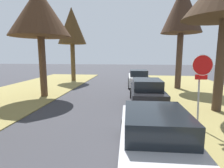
{
  "coord_description": "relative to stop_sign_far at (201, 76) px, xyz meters",
  "views": [
    {
      "loc": [
        1.6,
        3.73,
        3.0
      ],
      "look_at": [
        0.62,
        12.04,
        1.63
      ],
      "focal_mm": 28.72,
      "sensor_mm": 36.0,
      "label": 1
    }
  ],
  "objects": [
    {
      "name": "parked_sedan_silver",
      "position": [
        -2.05,
        -2.64,
        -1.46
      ],
      "size": [
        2.06,
        4.46,
        1.57
      ],
      "color": "#BCBCC1",
      "rests_on": "ground"
    },
    {
      "name": "stop_sign_far",
      "position": [
        0.0,
        0.0,
        0.0
      ],
      "size": [
        0.81,
        0.39,
        2.96
      ],
      "color": "#9EA0A5",
      "rests_on": "grass_verge_right"
    },
    {
      "name": "street_tree_left_far",
      "position": [
        -9.52,
        12.61,
        3.9
      ],
      "size": [
        3.14,
        3.14,
        8.13
      ],
      "color": "brown",
      "rests_on": "grass_verge_left"
    },
    {
      "name": "parked_sedan_black",
      "position": [
        -1.83,
        3.42,
        -1.46
      ],
      "size": [
        2.06,
        4.46,
        1.57
      ],
      "color": "black",
      "rests_on": "ground"
    },
    {
      "name": "street_tree_right_far",
      "position": [
        1.3,
        8.98,
        4.47
      ],
      "size": [
        3.37,
        3.37,
        8.69
      ],
      "color": "#493529",
      "rests_on": "grass_verge_right"
    },
    {
      "name": "street_tree_left_mid_b",
      "position": [
        -9.05,
        4.72,
        3.59
      ],
      "size": [
        4.16,
        4.16,
        7.39
      ],
      "color": "brown",
      "rests_on": "grass_verge_left"
    },
    {
      "name": "parked_sedan_white",
      "position": [
        -2.15,
        10.04,
        -1.46
      ],
      "size": [
        2.06,
        4.46,
        1.57
      ],
      "color": "white",
      "rests_on": "ground"
    }
  ]
}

